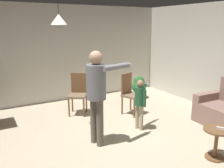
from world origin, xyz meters
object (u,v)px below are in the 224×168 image
Objects in this scene: dining_chair_by_counter at (78,92)px; spare_remote_on_table at (221,128)px; dining_chair_near_wall at (130,92)px; potted_plant_corner at (139,86)px; person_adult at (97,88)px; side_table_by_couch at (216,140)px; person_child at (140,99)px.

dining_chair_by_counter is 3.33m from spare_remote_on_table.
spare_remote_on_table is (0.09, -2.47, -0.01)m from dining_chair_near_wall.
dining_chair_near_wall is 7.69× the size of spare_remote_on_table.
potted_plant_corner is (2.06, 0.32, -0.18)m from dining_chair_by_counter.
potted_plant_corner is at bearing 75.86° from spare_remote_on_table.
dining_chair_near_wall is 1.36m from potted_plant_corner.
person_adult is 1.77m from dining_chair_by_counter.
person_adult reaches higher than dining_chair_near_wall.
spare_remote_on_table is (0.04, -0.03, 0.21)m from side_table_by_couch.
dining_chair_by_counter is 1.28m from dining_chair_near_wall.
person_adult is 1.13m from person_child.
potted_plant_corner is at bearing 117.99° from person_adult.
potted_plant_corner is 5.12× the size of spare_remote_on_table.
potted_plant_corner is (0.96, 0.95, -0.18)m from dining_chair_near_wall.
dining_chair_near_wall is at bearing 114.18° from person_adult.
person_child reaches higher than spare_remote_on_table.
person_adult is 2.59× the size of potted_plant_corner.
dining_chair_near_wall is 2.47m from spare_remote_on_table.
dining_chair_near_wall is (-0.06, 2.44, 0.22)m from side_table_by_couch.
potted_plant_corner is (0.90, 3.40, 0.04)m from side_table_by_couch.
side_table_by_couch is at bearing 141.41° from spare_remote_on_table.
dining_chair_by_counter reaches higher than side_table_by_couch.
spare_remote_on_table is at bearing 144.66° from dining_chair_by_counter.
dining_chair_near_wall is at bearing 92.17° from spare_remote_on_table.
person_child is 1.65m from spare_remote_on_table.
potted_plant_corner is at bearing -155.31° from dining_chair_near_wall.
person_child reaches higher than side_table_by_couch.
person_child is 1.60× the size of potted_plant_corner.
potted_plant_corner is at bearing 129.56° from person_child.
person_adult is 13.27× the size of spare_remote_on_table.
person_adult reaches higher than person_child.
person_child is (1.05, 0.14, -0.41)m from person_adult.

